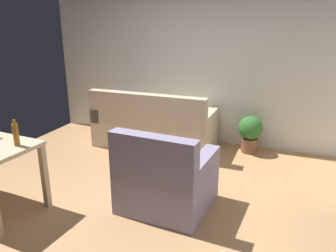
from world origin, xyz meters
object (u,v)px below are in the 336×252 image
couch (153,128)px  armchair (165,181)px  potted_plant (250,132)px  bottle_amber (16,134)px

couch → armchair: (0.84, -1.62, 0.01)m
potted_plant → armchair: 2.04m
couch → potted_plant: bearing=-168.0°
couch → bottle_amber: 2.37m
couch → bottle_amber: bearing=77.5°
armchair → bottle_amber: bottle_amber is taller
couch → potted_plant: couch is taller
potted_plant → couch: bearing=-168.0°
couch → potted_plant: 1.50m
potted_plant → bottle_amber: size_ratio=2.13×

